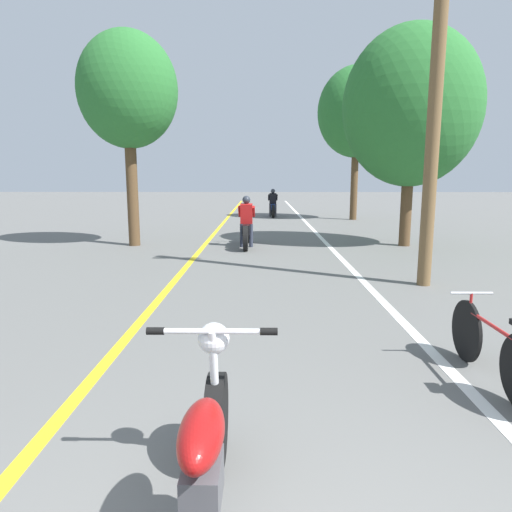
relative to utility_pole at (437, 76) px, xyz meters
name	(u,v)px	position (x,y,z in m)	size (l,w,h in m)	color
lane_stripe_center	(208,240)	(-4.68, 5.91, -3.67)	(0.14, 48.00, 0.01)	yellow
lane_stripe_edge	(324,241)	(-1.05, 5.91, -3.67)	(0.14, 48.00, 0.01)	white
utility_pole	(437,76)	(0.00, 0.00, 0.00)	(1.10, 0.24, 7.17)	brown
roadside_tree_right_near	(412,107)	(1.14, 4.91, 0.20)	(3.80, 3.42, 6.07)	#513A23
roadside_tree_right_far	(357,112)	(1.28, 13.14, 1.17)	(3.53, 3.17, 6.89)	#513A23
roadside_tree_left	(128,91)	(-6.71, 4.87, 0.63)	(2.76, 2.49, 5.94)	#513A23
motorcycle_foreground	(204,464)	(-3.31, -6.04, -3.23)	(0.83, 2.12, 1.04)	black
motorcycle_rider_lead	(246,228)	(-3.44, 4.65, -3.13)	(0.50, 2.22, 1.45)	black
motorcycle_rider_far	(273,206)	(-2.44, 14.73, -3.15)	(0.50, 2.16, 1.39)	black
bicycle_parked	(491,347)	(-0.78, -4.07, -3.32)	(0.44, 1.73, 0.78)	black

